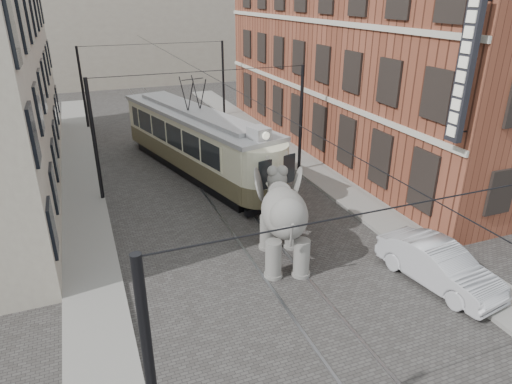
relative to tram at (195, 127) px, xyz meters
name	(u,v)px	position (x,y,z in m)	size (l,w,h in m)	color
ground	(252,235)	(0.25, -8.09, -2.65)	(120.00, 120.00, 0.00)	#3C3A37
tram_rails	(252,235)	(0.25, -8.09, -2.64)	(1.54, 80.00, 0.02)	slate
sidewalk_right	(371,211)	(6.25, -8.09, -2.58)	(2.00, 60.00, 0.15)	slate
sidewalk_left	(91,264)	(-6.25, -8.09, -2.58)	(2.00, 60.00, 0.15)	slate
brick_building	(365,53)	(11.25, 0.91, 3.35)	(8.00, 26.00, 12.00)	brown
distant_block	(123,17)	(0.25, 31.91, 4.35)	(28.00, 10.00, 14.00)	gray
catenary	(211,136)	(0.05, -3.09, 0.35)	(11.00, 30.20, 6.00)	black
tram	(195,127)	(0.00, 0.00, 0.00)	(2.76, 13.36, 5.30)	#BFBC9B
elephant	(284,224)	(0.64, -10.40, -1.06)	(2.86, 5.18, 3.17)	slate
parked_car	(439,265)	(5.05, -13.73, -1.90)	(1.60, 4.54, 1.50)	#A2A1A6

